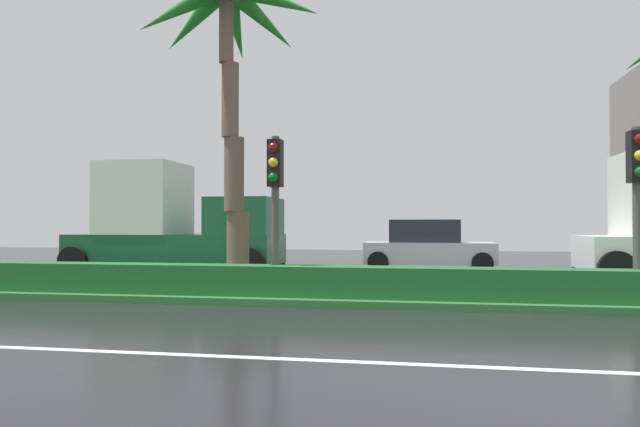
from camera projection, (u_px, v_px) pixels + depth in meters
name	position (u px, v px, depth m)	size (l,w,h in m)	color
ground_plane	(473.00, 295.00, 13.15)	(90.00, 42.00, 0.10)	black
near_lane_divider_stripe	(529.00, 369.00, 6.26)	(81.00, 0.14, 0.01)	white
median_strip	(477.00, 295.00, 12.17)	(85.50, 4.00, 0.15)	#2D6B33
median_hedge	(484.00, 284.00, 10.80)	(76.50, 0.70, 0.60)	#1E6028
palm_tree_mid_left	(229.00, 34.00, 13.39)	(4.36, 4.39, 7.44)	brown
traffic_signal_median_left	(275.00, 185.00, 11.72)	(0.28, 0.43, 3.22)	#4C4C47
traffic_signal_median_right	(637.00, 181.00, 10.61)	(0.28, 0.43, 3.22)	#4C4C47
box_truck_lead	(174.00, 225.00, 17.75)	(6.40, 2.64, 3.46)	#195133
car_in_traffic_leading	(428.00, 246.00, 19.41)	(4.30, 2.02, 1.72)	silver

